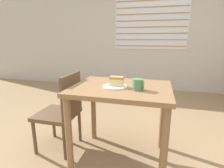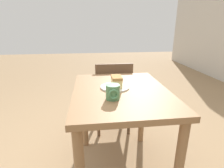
{
  "view_description": "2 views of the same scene",
  "coord_description": "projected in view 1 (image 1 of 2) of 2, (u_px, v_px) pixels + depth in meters",
  "views": [
    {
      "loc": [
        0.2,
        -1.3,
        1.2
      ],
      "look_at": [
        -0.2,
        0.2,
        0.8
      ],
      "focal_mm": 28.0,
      "sensor_mm": 36.0,
      "label": 1
    },
    {
      "loc": [
        1.1,
        0.02,
        1.24
      ],
      "look_at": [
        -0.15,
        0.17,
        0.81
      ],
      "focal_mm": 28.0,
      "sensor_mm": 36.0,
      "label": 2
    }
  ],
  "objects": [
    {
      "name": "wall_back",
      "position": [
        151.0,
        30.0,
        4.05
      ],
      "size": [
        10.0,
        0.1,
        2.8
      ],
      "color": "beige",
      "rests_on": "ground_plane"
    },
    {
      "name": "dining_table_near",
      "position": [
        121.0,
        100.0,
        1.66
      ],
      "size": [
        0.91,
        0.71,
        0.78
      ],
      "color": "olive",
      "rests_on": "ground_plane"
    },
    {
      "name": "chair_near_window",
      "position": [
        62.0,
        110.0,
        1.88
      ],
      "size": [
        0.41,
        0.41,
        0.86
      ],
      "rotation": [
        0.0,
        0.0,
        -1.57
      ],
      "color": "brown",
      "rests_on": "ground_plane"
    },
    {
      "name": "plate",
      "position": [
        115.0,
        86.0,
        1.6
      ],
      "size": [
        0.22,
        0.22,
        0.01
      ],
      "color": "white",
      "rests_on": "dining_table_near"
    },
    {
      "name": "cake_slice",
      "position": [
        117.0,
        81.0,
        1.59
      ],
      "size": [
        0.13,
        0.07,
        0.08
      ],
      "color": "#E5CC89",
      "rests_on": "plate"
    },
    {
      "name": "coffee_mug",
      "position": [
        138.0,
        85.0,
        1.49
      ],
      "size": [
        0.1,
        0.09,
        0.1
      ],
      "color": "#4C8456",
      "rests_on": "dining_table_near"
    }
  ]
}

